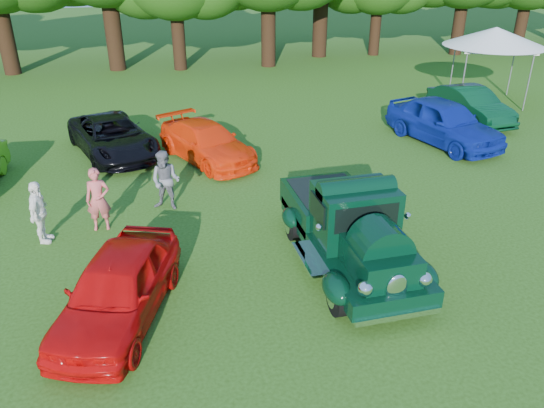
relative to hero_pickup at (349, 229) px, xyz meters
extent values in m
plane|color=#264510|center=(-1.77, -0.65, -0.90)|extent=(120.00, 120.00, 0.00)
cylinder|color=black|center=(-0.92, -1.77, -0.49)|extent=(0.24, 0.82, 0.82)
cylinder|color=black|center=(0.92, -1.77, -0.49)|extent=(0.24, 0.82, 0.82)
cylinder|color=black|center=(-0.92, 1.40, -0.49)|extent=(0.24, 0.82, 0.82)
cylinder|color=black|center=(0.92, 1.40, -0.49)|extent=(0.24, 0.82, 0.82)
cube|color=black|center=(0.00, -0.10, -0.32)|extent=(1.91, 5.01, 0.38)
cube|color=black|center=(0.00, -1.60, 0.13)|extent=(1.22, 1.61, 0.69)
cube|color=black|center=(0.00, -0.25, 0.51)|extent=(1.74, 1.28, 1.34)
cube|color=black|center=(0.00, -0.86, 0.74)|extent=(1.45, 0.07, 0.58)
cube|color=black|center=(0.00, 1.42, -0.01)|extent=(1.91, 2.28, 0.65)
cube|color=black|center=(0.00, 1.42, 0.30)|extent=(1.65, 2.00, 0.06)
ellipsoid|color=black|center=(-0.96, -1.77, -0.27)|extent=(0.55, 0.96, 0.55)
ellipsoid|color=black|center=(0.96, -1.77, -0.27)|extent=(0.55, 0.96, 0.55)
ellipsoid|color=black|center=(-0.99, 1.40, -0.29)|extent=(0.42, 0.80, 0.47)
ellipsoid|color=black|center=(0.99, 1.40, -0.29)|extent=(0.42, 0.80, 0.47)
ellipsoid|color=white|center=(0.00, -2.44, -0.01)|extent=(0.45, 0.14, 0.66)
sphere|color=white|center=(-0.62, -2.36, 0.06)|extent=(0.31, 0.31, 0.31)
sphere|color=white|center=(0.62, -2.36, 0.06)|extent=(0.31, 0.31, 0.31)
cube|color=white|center=(0.00, -2.61, -0.52)|extent=(1.80, 0.12, 0.12)
cube|color=white|center=(0.00, 2.57, -0.45)|extent=(1.80, 0.12, 0.12)
imported|color=#BE0808|center=(-5.22, -0.78, -0.19)|extent=(3.06, 4.47, 1.41)
imported|color=black|center=(-5.42, 8.86, -0.23)|extent=(3.57, 5.28, 1.34)
imported|color=#F12E08|center=(-2.26, 7.45, -0.25)|extent=(3.46, 4.80, 1.29)
imported|color=navy|center=(6.62, 6.96, -0.07)|extent=(3.07, 5.21, 1.66)
imported|color=black|center=(9.16, 9.10, -0.18)|extent=(1.84, 4.44, 1.43)
imported|color=#BC4D4E|center=(-5.70, 3.19, -0.04)|extent=(0.64, 0.43, 1.72)
imported|color=slate|center=(-3.90, 3.96, -0.03)|extent=(1.05, 0.96, 1.74)
imported|color=white|center=(-7.11, 2.85, -0.07)|extent=(0.58, 1.03, 1.66)
cube|color=silver|center=(11.72, 11.70, 1.65)|extent=(4.06, 4.06, 0.12)
cone|color=silver|center=(11.72, 11.70, 2.12)|extent=(5.96, 5.96, 0.83)
cylinder|color=slate|center=(9.89, 10.93, 0.35)|extent=(0.06, 0.06, 2.49)
cylinder|color=slate|center=(10.95, 13.53, 0.35)|extent=(0.06, 0.06, 2.49)
cylinder|color=slate|center=(12.49, 9.87, 0.35)|extent=(0.06, 0.06, 2.49)
cylinder|color=slate|center=(13.55, 12.47, 0.35)|extent=(0.06, 0.06, 2.49)
cylinder|color=black|center=(-11.21, 23.75, 1.37)|extent=(0.91, 0.91, 4.53)
cylinder|color=black|center=(-5.32, 23.40, 1.50)|extent=(0.96, 0.96, 4.80)
cylinder|color=black|center=(-1.67, 22.53, 1.02)|extent=(0.77, 0.77, 3.84)
cylinder|color=black|center=(3.67, 22.15, 1.28)|extent=(0.87, 0.87, 4.36)
cylinder|color=black|center=(7.71, 24.30, 1.50)|extent=(0.96, 0.96, 4.79)
cylinder|color=black|center=(11.44, 23.86, 0.88)|extent=(0.71, 0.71, 3.55)
cylinder|color=black|center=(16.91, 22.65, 1.12)|extent=(0.81, 0.81, 4.03)
cylinder|color=black|center=(21.34, 22.12, 1.02)|extent=(0.77, 0.77, 3.84)
camera|label=1|loc=(-4.43, -9.96, 5.99)|focal=35.00mm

